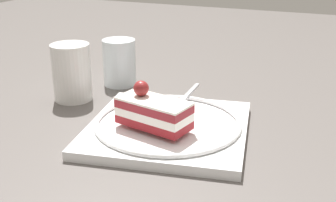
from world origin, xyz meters
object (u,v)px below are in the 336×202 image
fork (186,96)px  drink_glass_far (72,76)px  drink_glass_near (120,65)px  dessert_plate (168,126)px  cake_slice (154,111)px

fork → drink_glass_far: drink_glass_far is taller
drink_glass_far → drink_glass_near: bearing=160.2°
fork → drink_glass_near: bearing=-113.3°
dessert_plate → drink_glass_far: drink_glass_far is taller
fork → drink_glass_near: drink_glass_near is taller
dessert_plate → fork: fork is taller
cake_slice → fork: cake_slice is taller
fork → drink_glass_near: 0.18m
fork → cake_slice: bearing=-2.2°
dessert_plate → drink_glass_near: 0.24m
cake_slice → drink_glass_near: drink_glass_near is taller
drink_glass_near → cake_slice: bearing=40.2°
dessert_plate → drink_glass_near: drink_glass_near is taller
drink_glass_near → drink_glass_far: (0.10, -0.04, 0.00)m
dessert_plate → drink_glass_far: (-0.06, -0.21, 0.03)m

